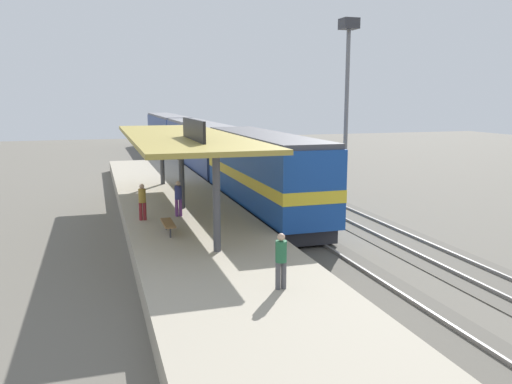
# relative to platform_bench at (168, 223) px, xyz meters

# --- Properties ---
(ground_plane) EXTENTS (120.00, 120.00, 0.00)m
(ground_plane) POSITION_rel_platform_bench_xyz_m (8.00, 4.95, -1.34)
(ground_plane) COLOR #666056
(track_near) EXTENTS (3.20, 110.00, 0.16)m
(track_near) POSITION_rel_platform_bench_xyz_m (6.00, 4.95, -1.31)
(track_near) COLOR #565249
(track_near) RESTS_ON ground
(track_far) EXTENTS (3.20, 110.00, 0.16)m
(track_far) POSITION_rel_platform_bench_xyz_m (10.60, 4.95, -1.31)
(track_far) COLOR #565249
(track_far) RESTS_ON ground
(platform) EXTENTS (6.00, 44.00, 0.90)m
(platform) POSITION_rel_platform_bench_xyz_m (1.40, 4.95, -0.89)
(platform) COLOR #A89E89
(platform) RESTS_ON ground
(station_canopy) EXTENTS (5.20, 18.00, 4.70)m
(station_canopy) POSITION_rel_platform_bench_xyz_m (1.40, 4.86, 3.19)
(station_canopy) COLOR #47474C
(station_canopy) RESTS_ON platform
(platform_bench) EXTENTS (0.44, 1.70, 0.50)m
(platform_bench) POSITION_rel_platform_bench_xyz_m (0.00, 0.00, 0.00)
(platform_bench) COLOR #333338
(platform_bench) RESTS_ON platform
(locomotive) EXTENTS (2.93, 14.43, 4.44)m
(locomotive) POSITION_rel_platform_bench_xyz_m (6.00, 5.69, 1.07)
(locomotive) COLOR #28282D
(locomotive) RESTS_ON track_near
(passenger_carriage_front) EXTENTS (2.90, 20.00, 4.24)m
(passenger_carriage_front) POSITION_rel_platform_bench_xyz_m (6.00, 23.69, 0.97)
(passenger_carriage_front) COLOR #28282D
(passenger_carriage_front) RESTS_ON track_near
(passenger_carriage_rear) EXTENTS (2.90, 20.00, 4.24)m
(passenger_carriage_rear) POSITION_rel_platform_bench_xyz_m (6.00, 44.49, 0.97)
(passenger_carriage_rear) COLOR #28282D
(passenger_carriage_rear) RESTS_ON track_near
(light_mast) EXTENTS (1.10, 1.10, 11.70)m
(light_mast) POSITION_rel_platform_bench_xyz_m (13.80, 11.27, 7.05)
(light_mast) COLOR slate
(light_mast) RESTS_ON ground
(person_waiting) EXTENTS (0.34, 0.34, 1.71)m
(person_waiting) POSITION_rel_platform_bench_xyz_m (2.34, -7.41, 0.51)
(person_waiting) COLOR #4C4C51
(person_waiting) RESTS_ON platform
(person_walking) EXTENTS (0.34, 0.34, 1.71)m
(person_walking) POSITION_rel_platform_bench_xyz_m (0.93, 3.16, 0.51)
(person_walking) COLOR #663375
(person_walking) RESTS_ON platform
(person_boarding) EXTENTS (0.34, 0.34, 1.71)m
(person_boarding) POSITION_rel_platform_bench_xyz_m (-0.79, 2.83, 0.51)
(person_boarding) COLOR maroon
(person_boarding) RESTS_ON platform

